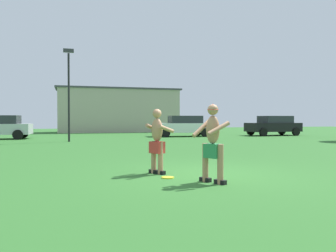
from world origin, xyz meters
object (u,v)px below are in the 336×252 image
at_px(frisbee, 168,177).
at_px(car_white_near_post, 183,126).
at_px(car_black_far_end, 274,125).
at_px(lamp_post, 69,85).
at_px(player_in_red, 157,140).
at_px(player_with_cap, 213,140).

bearing_deg(frisbee, car_white_near_post, 69.85).
distance_m(car_black_far_end, lamp_post, 16.37).
distance_m(frisbee, lamp_post, 13.91).
xyz_separation_m(frisbee, car_black_far_end, (13.73, 16.36, 0.81)).
bearing_deg(lamp_post, frisbee, -80.84).
height_order(frisbee, lamp_post, lamp_post).
distance_m(player_in_red, car_white_near_post, 17.59).
xyz_separation_m(frisbee, lamp_post, (-2.15, 13.33, 3.35)).
xyz_separation_m(frisbee, car_white_near_post, (6.26, 17.06, 0.81)).
bearing_deg(car_white_near_post, car_black_far_end, -5.38).
height_order(car_white_near_post, car_black_far_end, same).
xyz_separation_m(player_with_cap, car_white_near_post, (5.52, 17.90, -0.10)).
relative_size(player_in_red, lamp_post, 0.29).
bearing_deg(lamp_post, player_with_cap, -78.45).
relative_size(player_with_cap, car_black_far_end, 0.39).
bearing_deg(player_with_cap, frisbee, 131.56).
distance_m(player_with_cap, frisbee, 1.44).
relative_size(player_in_red, car_black_far_end, 0.37).
bearing_deg(car_white_near_post, player_with_cap, -107.12).
relative_size(frisbee, car_black_far_end, 0.07).
relative_size(frisbee, lamp_post, 0.05).
height_order(player_with_cap, player_in_red, player_with_cap).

